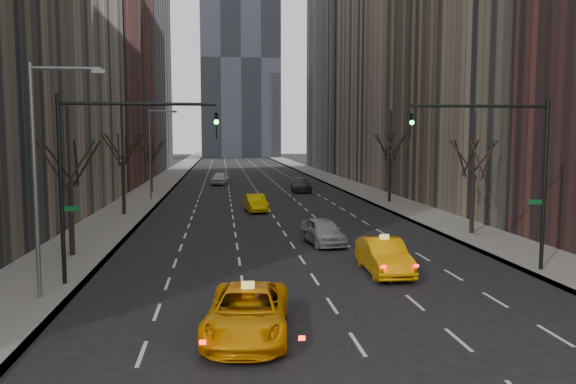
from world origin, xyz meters
name	(u,v)px	position (x,y,z in m)	size (l,w,h in m)	color
sidewalk_left	(165,181)	(-12.25, 70.00, 0.07)	(4.50, 320.00, 0.15)	slate
sidewalk_right	(332,179)	(12.25, 70.00, 0.07)	(4.50, 320.00, 0.15)	slate
bld_left_far	(87,18)	(-21.50, 66.00, 22.00)	(14.00, 28.00, 44.00)	brown
bld_left_deep	(124,7)	(-21.50, 96.00, 30.00)	(14.00, 30.00, 60.00)	slate
bld_right_far	(408,0)	(21.50, 64.00, 25.00)	(14.00, 28.00, 50.00)	tan
bld_right_deep	(355,18)	(21.50, 95.00, 29.00)	(14.00, 30.00, 58.00)	slate
tree_lw_b	(70,188)	(-12.00, 18.00, 3.72)	(3.36, 3.50, 7.82)	black
tree_lw_c	(123,166)	(-12.00, 34.00, 4.04)	(3.36, 3.50, 8.74)	black
tree_lw_d	(151,162)	(-12.00, 52.00, 3.56)	(3.36, 3.50, 7.36)	black
tree_rw_b	(473,178)	(12.00, 22.00, 3.72)	(3.36, 3.50, 7.82)	black
tree_rw_c	(390,161)	(12.00, 40.00, 4.04)	(3.36, 3.50, 8.74)	black
traffic_mast_left	(102,158)	(-9.11, 12.00, 5.49)	(6.69, 0.39, 8.00)	black
traffic_mast_right	(511,156)	(9.11, 12.00, 5.49)	(6.69, 0.39, 8.00)	black
streetlight_near	(44,157)	(-10.84, 10.00, 5.62)	(2.83, 0.22, 9.00)	slate
streetlight_far	(153,144)	(-10.84, 45.00, 5.62)	(2.83, 0.22, 9.00)	slate
taxi_suv	(247,312)	(-3.33, 5.16, 0.77)	(2.57, 5.57, 1.55)	#FBA305
taxi_sedan	(384,256)	(3.41, 12.73, 0.81)	(1.71, 4.90, 1.62)	#FFA305
silver_sedan_ahead	(323,231)	(1.84, 20.12, 0.79)	(1.86, 4.61, 1.57)	#A0A3A8
far_taxi	(255,203)	(-1.26, 35.27, 0.74)	(1.56, 4.47, 1.47)	#E4BE04
far_suv_grey	(301,185)	(5.08, 52.07, 0.81)	(2.26, 5.57, 1.62)	#303036
far_car_white	(220,178)	(-4.35, 62.84, 0.85)	(2.01, 5.00, 1.70)	silver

